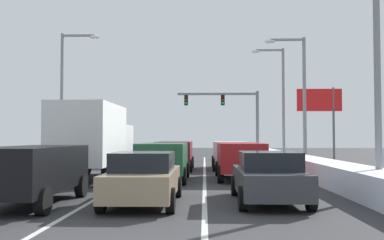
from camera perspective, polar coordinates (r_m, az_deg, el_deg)
The scene contains 20 objects.
ground_plane at distance 20.06m, azimuth -3.27°, elevation -7.77°, with size 120.00×120.00×0.00m, color #333335.
lane_stripe_between_right_lane_and_center_lane at distance 23.47m, azimuth 1.63°, elevation -6.96°, with size 0.14×38.43×0.01m, color silver.
lane_stripe_between_center_lane_and_left_lane at distance 23.71m, azimuth -6.67°, elevation -6.90°, with size 0.14×38.43×0.01m, color silver.
snow_bank_right_shoulder at distance 24.03m, azimuth 14.44°, elevation -5.73°, with size 1.61×38.43×0.89m, color silver.
snow_bank_left_shoulder at distance 25.01m, azimuth -18.84°, elevation -5.91°, with size 1.84×38.43×0.56m, color silver.
sedan_charcoal_right_lane_nearest at distance 13.37m, azimuth 9.84°, elevation -7.24°, with size 2.00×4.50×1.51m.
suv_red_right_lane_second at distance 20.45m, azimuth 6.20°, elevation -4.80°, with size 2.16×4.90×1.67m.
suv_silver_right_lane_third at distance 26.79m, azimuth 4.95°, elevation -4.20°, with size 2.16×4.90×1.67m.
sedan_tan_center_lane_nearest at distance 12.92m, azimuth -6.24°, elevation -7.44°, with size 2.00×4.50×1.51m.
suv_green_center_lane_second at distance 19.70m, azimuth -3.70°, elevation -4.91°, with size 2.16×4.90×1.67m.
suv_maroon_center_lane_third at distance 26.03m, azimuth -2.25°, elevation -4.26°, with size 2.16×4.90×1.67m.
suv_black_left_lane_nearest at distance 13.52m, azimuth -19.98°, elevation -6.01°, with size 2.16×4.90×1.67m.
box_truck_left_lane_second at distance 20.52m, azimuth -12.51°, elevation -2.29°, with size 2.53×7.20×3.36m.
sedan_gray_left_lane_third at distance 29.12m, azimuth -8.23°, elevation -4.52°, with size 2.00×4.50×1.51m.
traffic_light_gantry at distance 41.00m, azimuth 5.21°, elevation 1.36°, with size 7.54×0.47×6.20m.
street_lamp_right_near at distance 15.95m, azimuth 21.61°, elevation 9.77°, with size 2.66×0.36×8.78m.
street_lamp_right_mid at distance 29.44m, azimuth 13.64°, elevation 3.85°, with size 2.66×0.36×8.43m.
street_lamp_right_far at distance 36.29m, azimuth 11.21°, elevation 3.28°, with size 2.66×0.36×9.14m.
street_lamp_left_mid at distance 31.26m, azimuth -15.87°, elevation 4.10°, with size 2.66×0.36×9.03m.
roadside_sign_right at distance 32.85m, azimuth 16.13°, elevation 1.49°, with size 3.20×0.16×5.50m.
Camera 1 is at (1.70, -5.92, 1.94)m, focal length 41.28 mm.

